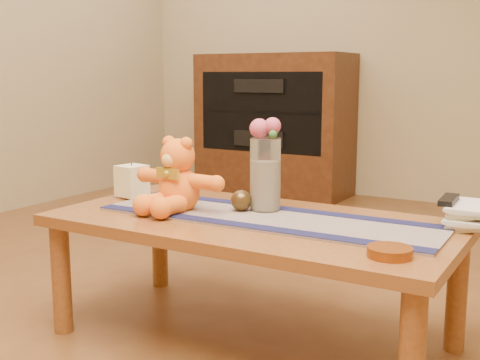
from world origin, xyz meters
The scene contains 31 objects.
floor centered at (0.00, 0.00, 0.00)m, with size 5.50×5.50×0.00m, color brown.
wall_back centered at (0.00, 2.75, 1.35)m, with size 5.50×5.50×0.00m, color tan.
coffee_table_top centered at (0.00, 0.00, 0.43)m, with size 1.40×0.70×0.04m, color brown.
table_leg_fl centered at (-0.64, -0.29, 0.21)m, with size 0.07×0.07×0.41m, color brown.
table_leg_bl centered at (-0.64, 0.29, 0.21)m, with size 0.07×0.07×0.41m, color brown.
table_leg_br centered at (0.64, 0.29, 0.21)m, with size 0.07×0.07×0.41m, color brown.
persian_runner centered at (0.05, 0.01, 0.45)m, with size 1.20×0.35×0.01m, color #1C1C4E.
runner_border_near centered at (0.05, -0.13, 0.46)m, with size 1.20×0.06×0.00m, color #151740.
runner_border_far centered at (0.05, 0.16, 0.46)m, with size 1.20×0.06×0.00m, color #151740.
teddy_bear centered at (-0.29, -0.03, 0.58)m, with size 0.37×0.30×0.25m, color orange, non-canonical shape.
pillar_candle centered at (-0.59, 0.06, 0.52)m, with size 0.10×0.10×0.12m, color #F3EAB3.
candle_wick centered at (-0.59, 0.06, 0.59)m, with size 0.00×0.00×0.01m, color black.
glass_vase centered at (-0.01, 0.11, 0.59)m, with size 0.11×0.11×0.26m, color silver.
potpourri_fill centered at (-0.01, 0.11, 0.55)m, with size 0.09×0.09×0.18m, color beige.
rose_left centered at (-0.03, 0.10, 0.75)m, with size 0.07×0.07×0.07m, color #C84668.
rose_right centered at (0.02, 0.11, 0.76)m, with size 0.06×0.06×0.06m, color #C84668.
blue_flower_back centered at (0.00, 0.14, 0.75)m, with size 0.04×0.04×0.04m, color #445694.
blue_flower_side centered at (-0.04, 0.13, 0.74)m, with size 0.04×0.04×0.04m, color #445694.
leaf_sprig centered at (0.03, 0.09, 0.74)m, with size 0.03×0.03×0.03m, color #33662D.
bronze_ball centered at (-0.07, 0.05, 0.50)m, with size 0.08×0.08×0.08m, color #473417.
book_bottom centered at (0.60, 0.26, 0.46)m, with size 0.17×0.22×0.02m, color beige.
book_lower centered at (0.61, 0.25, 0.48)m, with size 0.16×0.22×0.02m, color beige.
book_upper centered at (0.60, 0.26, 0.50)m, with size 0.17×0.22×0.02m, color beige.
book_top centered at (0.61, 0.25, 0.52)m, with size 0.16×0.22×0.02m, color beige.
tv_remote centered at (0.60, 0.25, 0.54)m, with size 0.04×0.16×0.02m, color black.
amber_dish centered at (0.55, -0.20, 0.46)m, with size 0.12×0.12×0.03m, color #BF5914.
media_cabinet centered at (-1.20, 2.48, 0.55)m, with size 1.20×0.50×1.10m, color #32180B.
cabinet_cavity centered at (-1.20, 2.25, 0.66)m, with size 1.02×0.03×0.61m, color black.
cabinet_shelf centered at (-1.20, 2.33, 0.66)m, with size 1.02×0.20×0.03m, color #32180B.
stereo_upper centered at (-1.20, 2.35, 0.86)m, with size 0.42×0.28×0.10m, color black.
stereo_lower centered at (-1.20, 2.35, 0.46)m, with size 0.42×0.28×0.12m, color black.
Camera 1 is at (1.00, -1.78, 0.94)m, focal length 45.20 mm.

